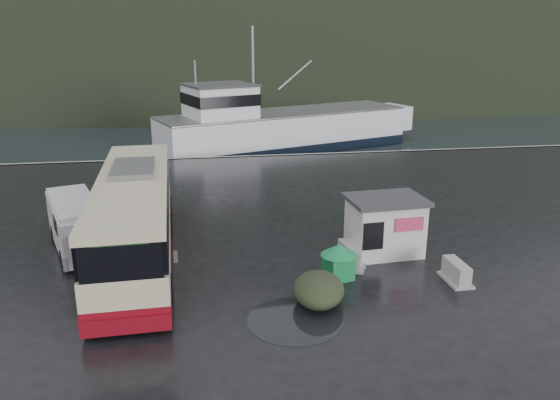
{
  "coord_description": "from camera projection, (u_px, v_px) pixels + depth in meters",
  "views": [
    {
      "loc": [
        -1.51,
        -20.13,
        9.23
      ],
      "look_at": [
        2.1,
        3.46,
        1.7
      ],
      "focal_mm": 35.0,
      "sensor_mm": 36.0,
      "label": 1
    }
  ],
  "objects": [
    {
      "name": "waste_bin_right",
      "position": [
        403.0,
        250.0,
        23.74
      ],
      "size": [
        1.07,
        1.07,
        1.4
      ],
      "primitive_type": null,
      "rotation": [
        0.0,
        0.0,
        0.07
      ],
      "color": "#178244",
      "rests_on": "ground"
    },
    {
      "name": "harbor_water",
      "position": [
        201.0,
        70.0,
        125.65
      ],
      "size": [
        300.0,
        180.0,
        0.02
      ],
      "primitive_type": "cube",
      "color": "black",
      "rests_on": "ground"
    },
    {
      "name": "coach_bus",
      "position": [
        139.0,
        257.0,
        23.07
      ],
      "size": [
        3.79,
        13.3,
        3.73
      ],
      "primitive_type": null,
      "rotation": [
        0.0,
        0.0,
        0.04
      ],
      "color": "beige",
      "rests_on": "ground"
    },
    {
      "name": "ticket_kiosk",
      "position": [
        383.0,
        252.0,
        23.49
      ],
      "size": [
        3.34,
        2.63,
        2.48
      ],
      "primitive_type": null,
      "rotation": [
        0.0,
        0.0,
        0.07
      ],
      "color": "silver",
      "rests_on": "ground"
    },
    {
      "name": "waste_bin_left",
      "position": [
        338.0,
        278.0,
        21.1
      ],
      "size": [
        1.23,
        1.23,
        1.4
      ],
      "primitive_type": null,
      "rotation": [
        0.0,
        0.0,
        0.25
      ],
      "color": "#178244",
      "rests_on": "ground"
    },
    {
      "name": "ground",
      "position": [
        242.0,
        268.0,
        21.97
      ],
      "size": [
        160.0,
        160.0,
        0.0
      ],
      "primitive_type": "plane",
      "color": "black",
      "rests_on": "ground"
    },
    {
      "name": "headland",
      "position": [
        218.0,
        48.0,
        259.06
      ],
      "size": [
        780.0,
        540.0,
        570.0
      ],
      "primitive_type": "ellipsoid",
      "color": "black",
      "rests_on": "ground"
    },
    {
      "name": "fishing_trawler",
      "position": [
        285.0,
        134.0,
        49.88
      ],
      "size": [
        27.62,
        14.94,
        10.89
      ],
      "primitive_type": null,
      "rotation": [
        0.0,
        0.0,
        0.35
      ],
      "color": "white",
      "rests_on": "ground"
    },
    {
      "name": "jersey_barrier_b",
      "position": [
        354.0,
        265.0,
        22.27
      ],
      "size": [
        1.45,
        1.94,
        0.87
      ],
      "primitive_type": null,
      "rotation": [
        0.0,
        0.0,
        -0.38
      ],
      "color": "#999993",
      "rests_on": "ground"
    },
    {
      "name": "white_van",
      "position": [
        79.0,
        249.0,
        23.89
      ],
      "size": [
        3.55,
        5.75,
        2.27
      ],
      "primitive_type": null,
      "rotation": [
        0.0,
        0.0,
        0.33
      ],
      "color": "white",
      "rests_on": "ground"
    },
    {
      "name": "puddles",
      "position": [
        301.0,
        280.0,
        20.95
      ],
      "size": [
        14.73,
        16.65,
        0.01
      ],
      "color": "black",
      "rests_on": "ground"
    },
    {
      "name": "jersey_barrier_c",
      "position": [
        455.0,
        281.0,
        20.83
      ],
      "size": [
        0.83,
        1.6,
        0.79
      ],
      "primitive_type": null,
      "rotation": [
        0.0,
        0.0,
        0.02
      ],
      "color": "#999993",
      "rests_on": "ground"
    },
    {
      "name": "dome_tent",
      "position": [
        318.0,
        302.0,
        19.24
      ],
      "size": [
        2.33,
        2.86,
        0.99
      ],
      "primitive_type": null,
      "rotation": [
        0.0,
        0.0,
        -0.23
      ],
      "color": "#2B331F",
      "rests_on": "ground"
    },
    {
      "name": "jersey_barrier_a",
      "position": [
        349.0,
        262.0,
        22.52
      ],
      "size": [
        0.96,
        1.65,
        0.79
      ],
      "primitive_type": null,
      "rotation": [
        0.0,
        0.0,
        0.12
      ],
      "color": "#999993",
      "rests_on": "ground"
    },
    {
      "name": "quay_edge",
      "position": [
        219.0,
        157.0,
        40.82
      ],
      "size": [
        160.0,
        0.6,
        1.5
      ],
      "primitive_type": "cube",
      "color": "#999993",
      "rests_on": "ground"
    }
  ]
}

